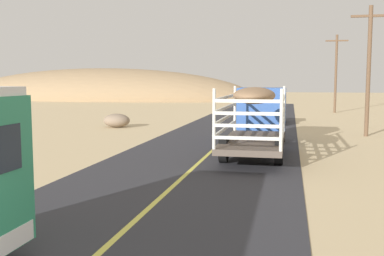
{
  "coord_description": "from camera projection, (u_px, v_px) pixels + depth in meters",
  "views": [
    {
      "loc": [
        3.54,
        -4.59,
        3.35
      ],
      "look_at": [
        0.0,
        11.86,
        1.57
      ],
      "focal_mm": 42.73,
      "sensor_mm": 36.0,
      "label": 1
    }
  ],
  "objects": [
    {
      "name": "livestock_truck",
      "position": [
        259.0,
        112.0,
        22.4
      ],
      "size": [
        2.53,
        9.7,
        3.02
      ],
      "color": "#3359A5",
      "rests_on": "road_surface"
    },
    {
      "name": "car_far",
      "position": [
        273.0,
        114.0,
        35.05
      ],
      "size": [
        1.8,
        4.4,
        1.46
      ],
      "color": "silver",
      "rests_on": "road_surface"
    },
    {
      "name": "power_pole_mid",
      "position": [
        369.0,
        67.0,
        26.73
      ],
      "size": [
        2.2,
        0.24,
        7.62
      ],
      "color": "brown",
      "rests_on": "ground"
    },
    {
      "name": "power_pole_far",
      "position": [
        336.0,
        71.0,
        46.08
      ],
      "size": [
        2.2,
        0.24,
        7.84
      ],
      "color": "brown",
      "rests_on": "ground"
    },
    {
      "name": "boulder_near_shoulder",
      "position": [
        117.0,
        121.0,
        32.11
      ],
      "size": [
        1.87,
        1.54,
        0.97
      ],
      "primitive_type": "ellipsoid",
      "color": "#84705B",
      "rests_on": "ground"
    },
    {
      "name": "distant_hill",
      "position": [
        101.0,
        100.0,
        77.08
      ],
      "size": [
        52.65,
        17.0,
        10.5
      ],
      "primitive_type": "ellipsoid",
      "color": "#997C5A",
      "rests_on": "ground"
    }
  ]
}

